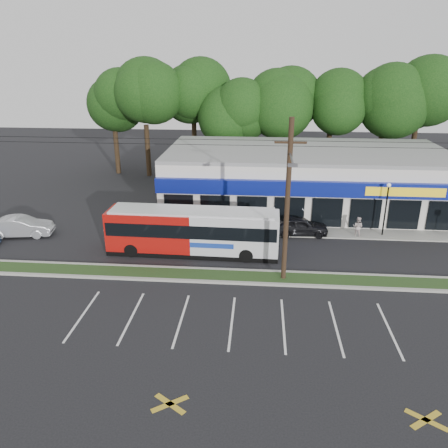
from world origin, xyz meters
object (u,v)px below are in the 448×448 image
at_px(utility_pole, 285,197).
at_px(pedestrian_a, 271,237).
at_px(lamp_post, 386,203).
at_px(metrobus, 193,230).
at_px(car_dark, 300,226).
at_px(pedestrian_b, 358,227).
at_px(car_silver, 21,227).

relative_size(utility_pole, pedestrian_a, 31.10).
xyz_separation_m(lamp_post, metrobus, (-14.21, -4.30, -0.96)).
bearing_deg(utility_pole, car_dark, 76.96).
relative_size(metrobus, pedestrian_b, 7.46).
bearing_deg(utility_pole, pedestrian_b, 50.84).
bearing_deg(car_dark, car_silver, 92.38).
bearing_deg(pedestrian_b, car_dark, 27.90).
xyz_separation_m(metrobus, car_silver, (-13.79, 1.95, -0.92)).
height_order(utility_pole, pedestrian_a, utility_pole).
distance_m(lamp_post, car_silver, 28.16).
xyz_separation_m(utility_pole, car_silver, (-19.83, 5.53, -4.63)).
bearing_deg(car_dark, pedestrian_b, -93.04).
bearing_deg(pedestrian_b, metrobus, 46.04).
relative_size(utility_pole, lamp_post, 11.76).
bearing_deg(car_silver, lamp_post, -95.06).
height_order(car_silver, pedestrian_a, pedestrian_a).
bearing_deg(metrobus, utility_pole, -29.29).
bearing_deg(utility_pole, pedestrian_a, 96.41).
bearing_deg(lamp_post, pedestrian_a, -162.23).
bearing_deg(pedestrian_b, pedestrian_a, 48.25).
xyz_separation_m(lamp_post, car_dark, (-6.41, -0.30, -1.93)).
xyz_separation_m(utility_pole, car_dark, (1.75, 7.57, -4.67)).
distance_m(lamp_post, car_dark, 6.71).
bearing_deg(pedestrian_a, lamp_post, 160.27).
distance_m(car_silver, pedestrian_b, 26.08).
distance_m(utility_pole, pedestrian_b, 10.80).
bearing_deg(car_silver, metrobus, -107.91).
bearing_deg(metrobus, car_silver, 173.25).
bearing_deg(utility_pole, lamp_post, 43.95).
bearing_deg(lamp_post, car_silver, -175.21).
distance_m(lamp_post, pedestrian_b, 2.75).
distance_m(lamp_post, metrobus, 14.88).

